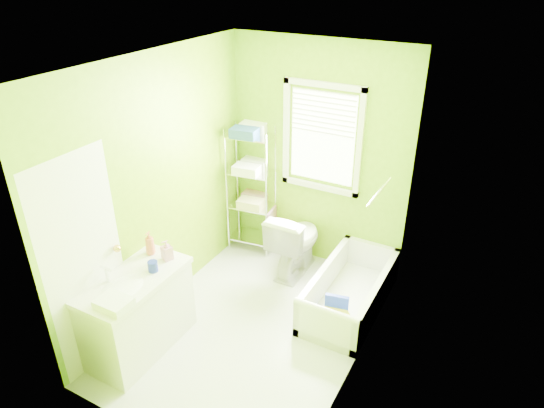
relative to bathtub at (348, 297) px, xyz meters
The scene contains 9 objects.
ground 1.03m from the bathtub, 135.23° to the right, with size 2.90×2.90×0.00m, color silver.
room_envelope 1.74m from the bathtub, 135.23° to the right, with size 2.14×2.94×2.62m.
window 1.77m from the bathtub, 133.81° to the left, with size 0.92×0.05×1.22m.
door 2.61m from the bathtub, 135.76° to the right, with size 0.09×0.80×2.00m.
right_wall_decor 1.42m from the bathtub, 67.29° to the right, with size 0.04×1.48×1.17m.
bathtub is the anchor object (origin of this frame).
toilet 0.90m from the bathtub, 156.46° to the left, with size 0.45×0.78×0.80m, color white.
vanity 2.13m from the bathtub, 136.05° to the right, with size 0.55×1.05×1.03m.
wire_shelf_unit 1.79m from the bathtub, 159.31° to the left, with size 0.57×0.47×1.61m.
Camera 1 is at (1.95, -3.20, 3.36)m, focal length 32.00 mm.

